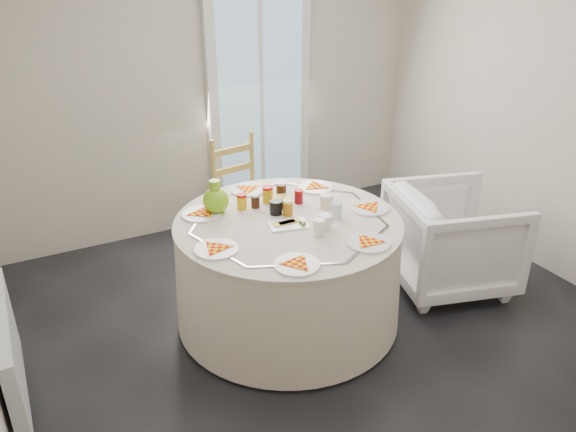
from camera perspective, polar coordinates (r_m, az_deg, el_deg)
name	(u,v)px	position (r m, az deg, el deg)	size (l,w,h in m)	color
floor	(330,329)	(3.98, 4.26, -11.38)	(4.00, 4.00, 0.00)	black
wall_back	(215,85)	(5.10, -7.38, 13.08)	(4.00, 0.02, 2.60)	#BCB5A3
wall_right	(565,110)	(4.71, 26.35, 9.63)	(0.02, 4.00, 2.60)	#BCB5A3
glass_door	(260,109)	(5.26, -2.88, 10.84)	(1.00, 0.08, 2.10)	silver
radiator	(11,353)	(3.51, -26.35, -12.41)	(0.07, 1.00, 0.55)	silver
table	(288,272)	(3.88, 0.00, -5.67)	(1.55, 1.55, 0.79)	beige
wooden_chair	(245,199)	(4.75, -4.34, 1.69)	(0.44, 0.42, 0.99)	olive
armchair	(452,239)	(4.44, 16.28, -2.26)	(0.84, 0.78, 0.86)	white
place_settings	(288,220)	(3.69, 0.00, -0.42)	(1.44, 1.44, 0.03)	silver
jar_cluster	(269,199)	(3.87, -1.91, 1.71)	(0.45, 0.22, 0.13)	brown
butter_tub	(280,200)	(3.94, -0.81, 1.62)	(0.12, 0.09, 0.05)	#037287
green_pitcher	(216,199)	(3.79, -7.35, 1.76)	(0.18, 0.18, 0.23)	#74B315
cheese_platter	(288,225)	(3.62, 0.03, -0.92)	(0.25, 0.16, 0.03)	silver
mugs_glasses	(308,210)	(3.74, 2.04, 0.66)	(0.63, 0.63, 0.12)	#9C9C9C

